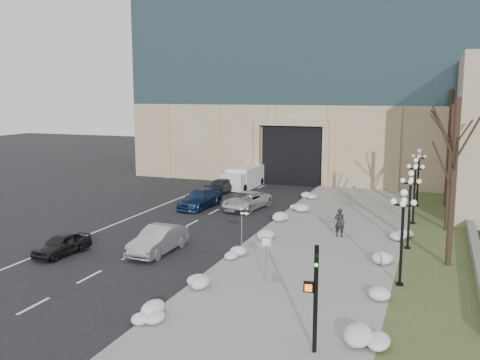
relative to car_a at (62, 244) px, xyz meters
The scene contains 34 objects.
ground 11.22m from the car_a, 24.18° to the right, with size 160.00×160.00×0.00m, color black.
sidewalk 16.65m from the car_a, 34.44° to the left, with size 9.00×40.00×0.12m, color gray.
curb 13.19m from the car_a, 45.58° to the left, with size 0.30×40.00×0.14m, color gray.
grass_strip 22.31m from the car_a, 24.96° to the left, with size 4.00×40.00×0.10m, color #3C4C26.
stone_wall 24.98m from the car_a, 27.18° to the left, with size 0.50×30.00×0.70m, color gray.
office_tower 43.67m from the car_a, 78.10° to the left, with size 40.00×24.70×36.00m.
car_a is the anchor object (origin of this frame).
car_b 5.49m from the car_a, 24.86° to the left, with size 1.63×4.68×1.54m, color #9DA0A4.
car_c 14.55m from the car_a, 81.76° to the left, with size 2.04×5.02×1.46m, color navy.
car_d 16.25m from the car_a, 69.06° to the left, with size 2.31×5.00×1.39m, color silver.
car_e 20.85m from the car_a, 86.57° to the left, with size 1.66×4.13×1.41m, color #2B2C30.
pedestrian 16.91m from the car_a, 32.34° to the left, with size 0.67×0.44×1.84m, color black.
box_truck 24.69m from the car_a, 84.97° to the left, with size 2.55×6.42×2.00m.
one_way_sign 10.55m from the car_a, 23.24° to the left, with size 0.92×0.25×2.47m.
keep_sign 12.48m from the car_a, ahead, with size 0.51×0.18×2.41m.
traffic_signal 17.50m from the car_a, 22.41° to the right, with size 0.69×0.92×4.02m.
snow_clump_a 11.37m from the car_a, 34.38° to the right, with size 1.10×1.60×0.36m, color white.
snow_clump_b 9.94m from the car_a, 13.32° to the right, with size 1.10×1.60×0.36m, color white.
snow_clump_c 10.05m from the car_a, 15.15° to the left, with size 1.10×1.60×0.36m, color white.
snow_clump_d 12.18m from the car_a, 36.66° to the left, with size 1.10×1.60×0.36m, color white.
snow_clump_e 15.33m from the car_a, 49.86° to the left, with size 1.10×1.60×0.36m, color white.
snow_clump_f 18.41m from the car_a, 57.64° to the left, with size 1.10×1.60×0.36m, color white.
snow_clump_g 22.68m from the car_a, 65.13° to the left, with size 1.10×1.60×0.36m, color white.
snow_clump_h 17.87m from the car_a, ahead, with size 1.10×1.60×0.36m, color white.
snow_clump_i 18.40m from the car_a, 14.98° to the left, with size 1.10×1.60×0.36m, color white.
snow_clump_j 20.60m from the car_a, 29.15° to the left, with size 1.10×1.60×0.36m, color white.
snow_clump_k 18.68m from the car_a, 17.14° to the right, with size 1.10×1.60×0.36m, color white.
lamppost_a 18.74m from the car_a, ahead, with size 1.18×1.18×4.76m.
lamppost_b 20.29m from the car_a, 23.13° to the left, with size 1.18×1.18×4.76m.
lamppost_c 23.59m from the car_a, 37.88° to the left, with size 1.18×1.18×4.76m.
lamppost_d 28.04m from the car_a, 48.47° to the left, with size 1.18×1.18×4.76m.
tree_near 22.04m from the car_a, 14.63° to the left, with size 3.20×3.20×9.00m.
tree_mid 25.16m from the car_a, 32.91° to the left, with size 3.20×3.20×8.50m.
tree_far 30.30m from the car_a, 45.94° to the left, with size 3.20×3.20×9.50m.
Camera 1 is at (9.64, -19.57, 9.18)m, focal length 40.00 mm.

